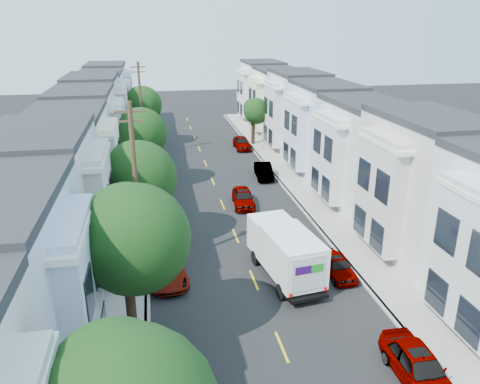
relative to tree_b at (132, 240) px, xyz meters
The scene contains 24 objects.
ground 9.79m from the tree_b, 38.56° to the left, with size 160.00×160.00×0.00m, color black.
road_slab 21.71m from the tree_b, 72.53° to the left, with size 12.00×70.00×0.02m, color black.
curb_left 20.76m from the tree_b, 89.28° to the left, with size 0.30×70.00×0.15m, color gray.
curb_right 24.16m from the tree_b, 58.33° to the left, with size 0.30×70.00×0.15m, color gray.
sidewalk_left 20.79m from the tree_b, 93.00° to the left, with size 2.60×70.00×0.15m, color gray.
sidewalk_right 24.85m from the tree_b, 55.71° to the left, with size 2.60×70.00×0.15m, color gray.
centerline 21.71m from the tree_b, 72.53° to the left, with size 0.12×70.00×0.01m, color gold.
townhouse_row_left 21.34m from the tree_b, 103.61° to the left, with size 5.00×70.00×8.50m, color silver.
townhouse_row_right 27.14m from the tree_b, 48.93° to the left, with size 5.00×70.00×8.50m, color silver.
tree_b is the anchor object (origin of this frame).
tree_c 10.73m from the tree_b, 90.00° to the left, with size 4.70×4.70×7.13m.
tree_d 22.40m from the tree_b, 90.00° to the left, with size 4.46×4.46×7.21m.
tree_e 37.73m from the tree_b, 90.00° to the left, with size 4.46×4.46×7.10m.
tree_far_r 38.32m from the tree_b, 69.84° to the left, with size 3.10×3.10×5.61m.
utility_pole_near 7.03m from the tree_b, 89.98° to the left, with size 1.60×0.26×10.00m.
utility_pole_far 33.03m from the tree_b, 90.00° to the left, with size 1.60×0.26×10.00m.
fedex_truck 10.35m from the tree_b, 32.13° to the left, with size 2.43×6.32×3.03m.
lead_sedan 18.96m from the tree_b, 64.44° to the left, with size 1.64×4.27×1.39m, color black.
parked_left_c 7.88m from the tree_b, 76.81° to the left, with size 2.08×4.50×1.25m, color #9CA1A6.
parked_left_d 16.54m from the tree_b, 84.91° to the left, with size 1.53×4.01×1.30m, color #5A1A05.
parked_right_a 12.87m from the tree_b, 20.23° to the right, with size 1.78×4.64×1.50m, color #595D5F.
parked_right_b 13.12m from the tree_b, 22.84° to the left, with size 1.43×3.75×1.21m, color silver.
parked_right_c 26.21m from the tree_b, 64.21° to the left, with size 1.45×4.11×1.37m, color black.
parked_right_d 36.27m from the tree_b, 71.84° to the left, with size 1.71×4.46×1.45m, color #101F3E.
Camera 1 is at (-5.15, -23.01, 14.03)m, focal length 35.00 mm.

